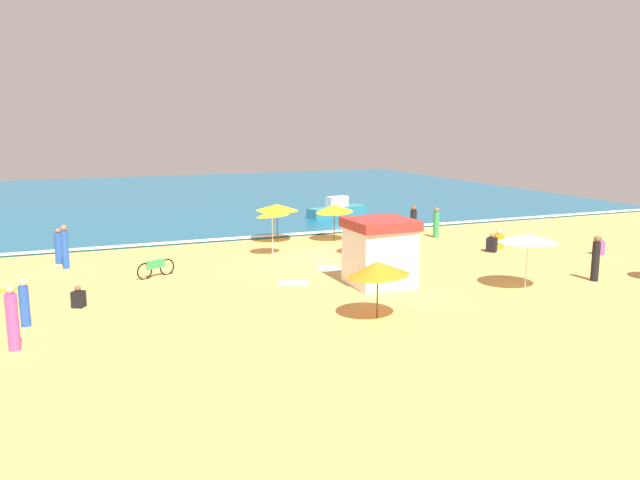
% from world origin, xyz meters
% --- Properties ---
extents(ground_plane, '(60.00, 60.00, 0.00)m').
position_xyz_m(ground_plane, '(0.00, 0.00, 0.00)').
color(ground_plane, '#E0A856').
extents(ocean_water, '(60.00, 44.00, 0.10)m').
position_xyz_m(ocean_water, '(0.00, 28.00, 0.05)').
color(ocean_water, '#196084').
rests_on(ocean_water, ground_plane).
extents(wave_breaker_foam, '(57.00, 0.70, 0.01)m').
position_xyz_m(wave_breaker_foam, '(0.00, 6.30, 0.10)').
color(wave_breaker_foam, white).
rests_on(wave_breaker_foam, ocean_water).
extents(lifeguard_cabana, '(2.48, 2.47, 2.66)m').
position_xyz_m(lifeguard_cabana, '(0.39, -5.50, 1.36)').
color(lifeguard_cabana, white).
rests_on(lifeguard_cabana, ground_plane).
extents(beach_umbrella_0, '(2.48, 2.49, 2.21)m').
position_xyz_m(beach_umbrella_0, '(5.43, -8.18, 2.00)').
color(beach_umbrella_0, silver).
rests_on(beach_umbrella_0, ground_plane).
extents(beach_umbrella_1, '(2.90, 2.89, 2.00)m').
position_xyz_m(beach_umbrella_1, '(-1.73, -9.39, 1.67)').
color(beach_umbrella_1, '#4C3823').
rests_on(beach_umbrella_1, ground_plane).
extents(beach_umbrella_3, '(2.20, 2.19, 2.36)m').
position_xyz_m(beach_umbrella_3, '(-1.75, 1.53, 2.11)').
color(beach_umbrella_3, silver).
rests_on(beach_umbrella_3, ground_plane).
extents(beach_umbrella_4, '(2.93, 2.93, 2.03)m').
position_xyz_m(beach_umbrella_4, '(2.57, -0.11, 1.82)').
color(beach_umbrella_4, '#4C3823').
rests_on(beach_umbrella_4, ground_plane).
extents(beach_umbrella_5, '(3.09, 3.10, 2.08)m').
position_xyz_m(beach_umbrella_5, '(-0.38, 4.85, 1.89)').
color(beach_umbrella_5, '#4C3823').
rests_on(beach_umbrella_5, ground_plane).
extents(beach_umbrella_6, '(2.76, 2.75, 2.07)m').
position_xyz_m(beach_umbrella_6, '(2.59, 3.97, 1.79)').
color(beach_umbrella_6, '#4C3823').
rests_on(beach_umbrella_6, ground_plane).
extents(parked_bicycle, '(1.67, 0.83, 0.76)m').
position_xyz_m(parked_bicycle, '(-7.66, -0.74, 0.38)').
color(parked_bicycle, black).
rests_on(parked_bicycle, ground_plane).
extents(beachgoer_0, '(0.44, 0.44, 1.56)m').
position_xyz_m(beachgoer_0, '(-12.50, -5.88, 0.75)').
color(beachgoer_0, blue).
rests_on(beachgoer_0, ground_plane).
extents(beachgoer_1, '(0.66, 0.66, 0.95)m').
position_xyz_m(beachgoer_1, '(8.68, -1.78, 0.40)').
color(beachgoer_1, black).
rests_on(beachgoer_1, ground_plane).
extents(beachgoer_2, '(0.47, 0.47, 1.70)m').
position_xyz_m(beachgoer_2, '(8.30, 2.72, 0.81)').
color(beachgoer_2, green).
rests_on(beachgoer_2, ground_plane).
extents(beachgoer_3, '(0.50, 0.50, 0.90)m').
position_xyz_m(beachgoer_3, '(13.11, -4.39, 0.39)').
color(beachgoer_3, '#D84CA5').
rests_on(beachgoer_3, ground_plane).
extents(beachgoer_4, '(0.53, 0.53, 0.78)m').
position_xyz_m(beachgoer_4, '(-10.85, -4.26, 0.33)').
color(beachgoer_4, black).
rests_on(beachgoer_4, ground_plane).
extents(beachgoer_5, '(0.44, 0.44, 1.88)m').
position_xyz_m(beachgoer_5, '(8.84, -8.31, 0.92)').
color(beachgoer_5, black).
rests_on(beachgoer_5, ground_plane).
extents(beachgoer_6, '(0.31, 0.31, 1.96)m').
position_xyz_m(beachgoer_6, '(-11.11, 2.41, 0.97)').
color(beachgoer_6, blue).
rests_on(beachgoer_6, ground_plane).
extents(beachgoer_7, '(0.46, 0.46, 1.90)m').
position_xyz_m(beachgoer_7, '(6.77, 2.64, 0.90)').
color(beachgoer_7, black).
rests_on(beachgoer_7, ground_plane).
extents(beachgoer_9, '(0.47, 0.47, 1.89)m').
position_xyz_m(beachgoer_9, '(-12.72, -8.14, 0.89)').
color(beachgoer_9, '#D84CA5').
rests_on(beachgoer_9, ground_plane).
extents(beachgoer_10, '(0.47, 0.47, 1.64)m').
position_xyz_m(beachgoer_10, '(-11.36, 3.61, 0.75)').
color(beachgoer_10, blue).
rests_on(beachgoer_10, ground_plane).
extents(beachgoer_11, '(0.54, 0.54, 0.99)m').
position_xyz_m(beachgoer_11, '(9.59, -1.15, 0.42)').
color(beachgoer_11, orange).
rests_on(beachgoer_11, ground_plane).
extents(beach_towel_0, '(1.16, 1.26, 0.01)m').
position_xyz_m(beach_towel_0, '(-0.32, -2.13, 0.01)').
color(beach_towel_0, white).
rests_on(beach_towel_0, ground_plane).
extents(beach_towel_2, '(1.45, 1.32, 0.01)m').
position_xyz_m(beach_towel_2, '(-2.72, -3.97, 0.01)').
color(beach_towel_2, white).
rests_on(beach_towel_2, ground_plane).
extents(small_boat_0, '(4.49, 2.19, 1.37)m').
position_xyz_m(small_boat_0, '(6.22, 11.72, 0.55)').
color(small_boat_0, teal).
rests_on(small_boat_0, ocean_water).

